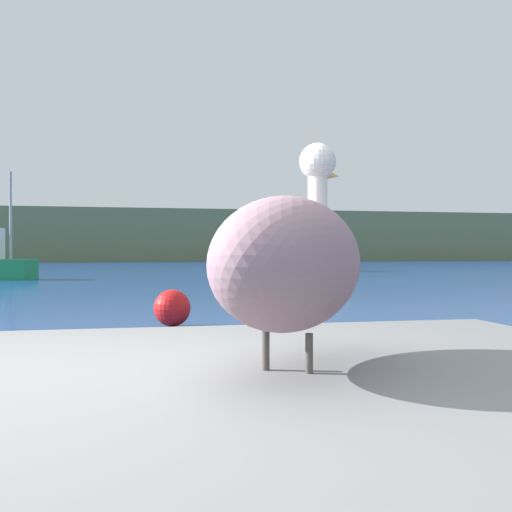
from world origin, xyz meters
name	(u,v)px	position (x,y,z in m)	size (l,w,h in m)	color
hillside_backdrop	(129,236)	(0.00, 79.76, 3.38)	(140.00, 13.74, 6.76)	#6B7A51
pier_dock	(292,465)	(1.15, -0.13, 0.38)	(3.40, 2.86, 0.76)	gray
pelican	(293,261)	(1.16, -0.12, 1.19)	(1.05, 1.38, 0.96)	gray
fishing_boat_white	(301,257)	(10.80, 33.28, 0.90)	(6.34, 2.72, 4.95)	white
mooring_buoy	(172,308)	(1.16, 7.42, 0.30)	(0.61, 0.61, 0.61)	red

